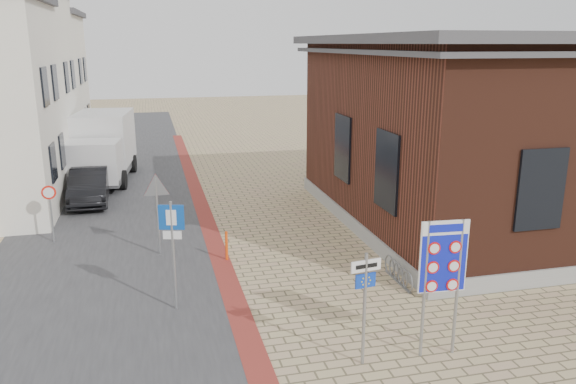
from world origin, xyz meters
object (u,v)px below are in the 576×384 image
box_truck (102,147)px  bollard (227,246)px  border_sign (443,259)px  essen_sign (365,292)px  parking_sign (172,236)px  sedan (89,186)px

box_truck → bollard: size_ratio=6.83×
box_truck → border_sign: 20.11m
border_sign → bollard: border_sign is taller
essen_sign → parking_sign: bearing=128.6°
border_sign → essen_sign: size_ratio=1.23×
essen_sign → bollard: size_ratio=2.64×
box_truck → essen_sign: size_ratio=2.59×
essen_sign → bollard: (-1.97, 6.46, -1.17)m
essen_sign → bollard: bearing=98.9°
essen_sign → border_sign: bearing=-9.4°
box_truck → parking_sign: size_ratio=2.25×
sedan → box_truck: (0.30, 3.93, 0.96)m
border_sign → parking_sign: (-5.35, 3.50, -0.23)m
box_truck → parking_sign: (2.70, -14.92, 0.29)m
parking_sign → bollard: (1.70, 3.00, -1.49)m
sedan → parking_sign: (3.00, -10.99, 1.25)m
parking_sign → sedan: bearing=120.2°
sedan → bollard: sedan is taller
sedan → bollard: (4.70, -7.99, -0.24)m
border_sign → bollard: bearing=123.5°
sedan → essen_sign: bearing=-66.4°
essen_sign → sedan: bearing=106.7°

